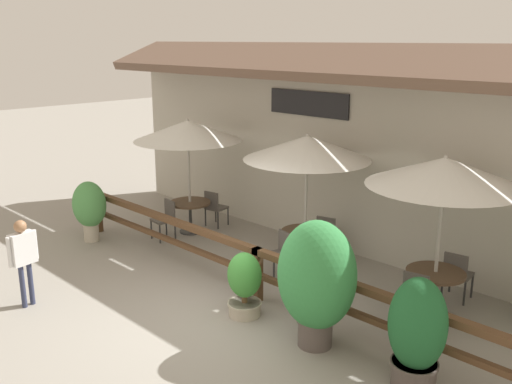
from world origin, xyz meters
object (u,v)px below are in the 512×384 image
dining_table_far (435,280)px  potted_plant_small_flowering (417,333)px  chair_middle_streetside (280,252)px  chair_near_streetside (165,217)px  pedestrian (23,252)px  patio_umbrella_near (188,131)px  chair_near_wallside (215,206)px  chair_middle_wallside (328,233)px  potted_plant_corner_fern (317,278)px  chair_far_wallside (457,273)px  potted_plant_broad_leaf (89,207)px  chair_far_streetside (412,299)px  dining_table_near (190,208)px  patio_umbrella_middle (307,148)px  patio_umbrella_far (445,172)px  dining_table_middle (305,238)px  potted_plant_entrance_palm (245,283)px

dining_table_far → potted_plant_small_flowering: 2.19m
chair_middle_streetside → potted_plant_small_flowering: potted_plant_small_flowering is taller
chair_near_streetside → pedestrian: size_ratio=0.58×
patio_umbrella_near → potted_plant_small_flowering: 7.16m
chair_near_wallside → chair_middle_wallside: (3.08, 0.34, 0.00)m
chair_middle_streetside → potted_plant_corner_fern: potted_plant_corner_fern is taller
chair_far_wallside → potted_plant_small_flowering: bearing=99.3°
chair_middle_streetside → potted_plant_broad_leaf: bearing=-148.5°
chair_near_wallside → chair_far_streetside: (5.85, -1.17, 0.00)m
chair_near_wallside → pedestrian: (0.92, -4.94, 0.47)m
patio_umbrella_near → chair_near_streetside: size_ratio=3.01×
dining_table_near → pedestrian: bearing=-76.7°
patio_umbrella_middle → chair_far_wallside: size_ratio=3.01×
patio_umbrella_middle → patio_umbrella_far: bearing=-1.2°
patio_umbrella_middle → dining_table_middle: size_ratio=2.80×
chair_near_wallside → chair_far_streetside: size_ratio=1.00×
dining_table_far → chair_far_streetside: 0.72m
dining_table_middle → chair_far_wallside: size_ratio=1.08×
dining_table_near → dining_table_far: same height
chair_far_streetside → chair_far_wallside: 1.44m
chair_near_streetside → chair_middle_wallside: bearing=33.7°
chair_near_streetside → patio_umbrella_middle: patio_umbrella_middle is taller
dining_table_middle → chair_far_streetside: chair_far_streetside is taller
patio_umbrella_far → dining_table_far: size_ratio=2.80×
dining_table_middle → dining_table_far: size_ratio=1.00×
dining_table_middle → potted_plant_entrance_palm: size_ratio=0.88×
chair_far_streetside → patio_umbrella_near: bearing=165.3°
chair_middle_wallside → chair_far_streetside: bearing=136.6°
dining_table_near → potted_plant_small_flowering: size_ratio=0.63×
chair_middle_streetside → chair_middle_wallside: size_ratio=1.00×
chair_middle_streetside → chair_middle_wallside: same height
dining_table_middle → potted_plant_broad_leaf: (-4.26, -2.18, 0.21)m
potted_plant_corner_fern → potted_plant_broad_leaf: size_ratio=1.41×
dining_table_near → chair_far_wallside: (5.96, 0.93, -0.09)m
chair_far_wallside → potted_plant_corner_fern: 2.99m
dining_table_near → potted_plant_broad_leaf: (-1.09, -1.91, 0.21)m
chair_middle_streetside → potted_plant_entrance_palm: size_ratio=0.82×
dining_table_middle → chair_far_wallside: 2.86m
patio_umbrella_near → patio_umbrella_far: 5.93m
pedestrian → chair_near_streetside: bearing=8.0°
chair_middle_wallside → chair_far_wallside: 2.79m
dining_table_middle → pedestrian: bearing=-115.4°
chair_middle_streetside → potted_plant_broad_leaf: (-4.27, -1.44, 0.30)m
chair_near_streetside → pedestrian: bearing=-67.5°
potted_plant_entrance_palm → patio_umbrella_middle: bearing=105.8°
patio_umbrella_far → potted_plant_entrance_palm: bearing=-134.1°
patio_umbrella_middle → pedestrian: patio_umbrella_middle is taller
dining_table_near → chair_middle_wallside: bearing=17.7°
chair_near_streetside → potted_plant_small_flowering: (6.78, -1.15, 0.27)m
chair_near_wallside → chair_far_streetside: same height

